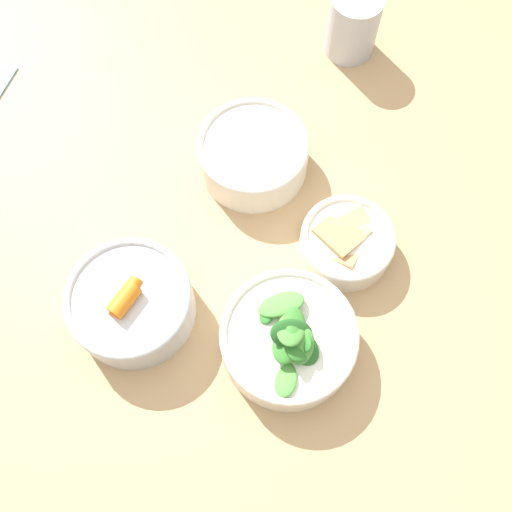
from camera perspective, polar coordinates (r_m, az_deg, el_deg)
name	(u,v)px	position (r m, az deg, el deg)	size (l,w,h in m)	color
ground_plane	(253,376)	(1.48, -0.26, -11.93)	(10.00, 10.00, 0.00)	brown
dining_table	(252,296)	(0.84, -0.45, -3.98)	(1.21, 1.06, 0.75)	tan
bowl_carrots	(131,303)	(0.72, -12.42, -4.65)	(0.15, 0.15, 0.08)	silver
bowl_greens	(289,339)	(0.69, 3.28, -8.26)	(0.16, 0.16, 0.10)	silver
bowl_beans_hotdog	(253,155)	(0.79, -0.27, 10.03)	(0.15, 0.15, 0.06)	silver
bowl_cookies	(346,242)	(0.75, 9.01, 1.41)	(0.12, 0.12, 0.05)	silver
cup	(353,25)	(0.92, 9.66, 21.85)	(0.08, 0.08, 0.10)	#B2B7C1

